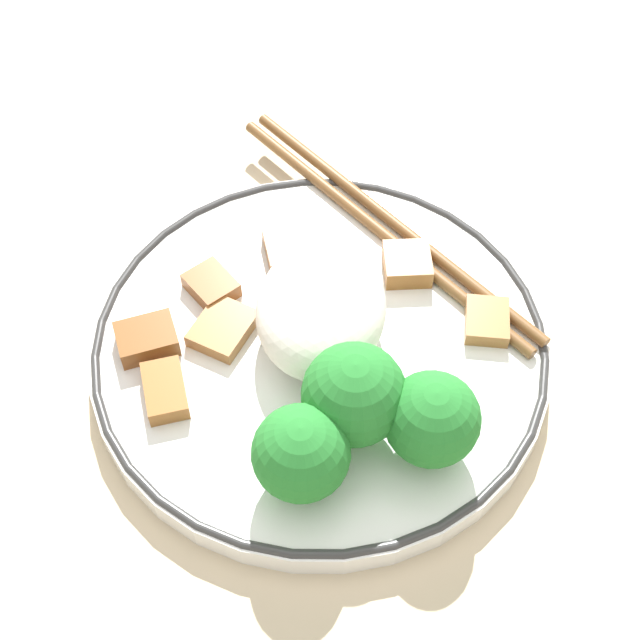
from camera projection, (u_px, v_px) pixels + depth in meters
name	position (u px, v px, depth m)	size (l,w,h in m)	color
ground_plane	(320.00, 357.00, 0.51)	(3.00, 3.00, 0.00)	#C6B28E
plate	(320.00, 347.00, 0.50)	(0.26, 0.26, 0.02)	white
rice_mound	(318.00, 308.00, 0.48)	(0.09, 0.07, 0.05)	white
broccoli_back_left	(298.00, 453.00, 0.43)	(0.05, 0.05, 0.05)	#72AD4C
broccoli_back_center	(354.00, 395.00, 0.44)	(0.05, 0.05, 0.06)	#72AD4C
broccoli_back_right	(432.00, 420.00, 0.44)	(0.05, 0.05, 0.05)	#72AD4C
meat_near_front	(223.00, 330.00, 0.50)	(0.04, 0.04, 0.01)	#9E6633
meat_near_left	(487.00, 321.00, 0.50)	(0.03, 0.02, 0.01)	#9E6633
meat_near_right	(147.00, 339.00, 0.49)	(0.04, 0.04, 0.01)	brown
meat_near_back	(211.00, 285.00, 0.52)	(0.04, 0.04, 0.01)	brown
meat_on_rice_edge	(287.00, 248.00, 0.53)	(0.04, 0.03, 0.01)	brown
meat_mid_left	(407.00, 264.00, 0.52)	(0.03, 0.03, 0.01)	#995B28
meat_mid_right	(165.00, 391.00, 0.47)	(0.04, 0.03, 0.01)	#995B28
chopsticks	(384.00, 224.00, 0.55)	(0.18, 0.20, 0.01)	brown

